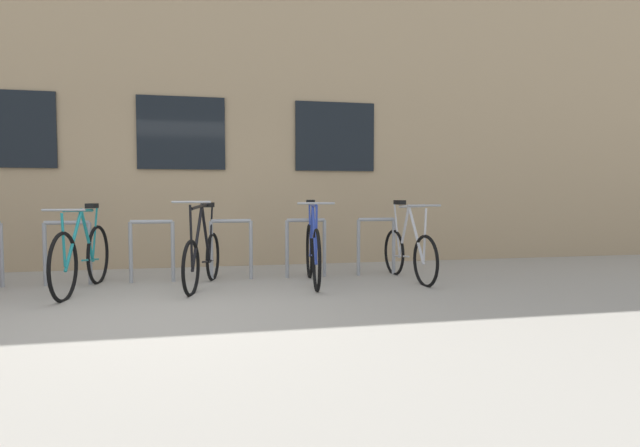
{
  "coord_description": "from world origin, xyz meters",
  "views": [
    {
      "loc": [
        0.48,
        -4.86,
        1.12
      ],
      "look_at": [
        1.82,
        1.6,
        0.75
      ],
      "focal_mm": 28.52,
      "sensor_mm": 36.0,
      "label": 1
    }
  ],
  "objects_px": {
    "bicycle_teal": "(82,257)",
    "bicycle_black": "(203,256)",
    "bicycle_silver": "(409,252)",
    "bicycle_blue": "(313,251)"
  },
  "relations": [
    {
      "from": "bicycle_teal",
      "to": "bicycle_blue",
      "type": "relative_size",
      "value": 1.06
    },
    {
      "from": "bicycle_black",
      "to": "bicycle_teal",
      "type": "distance_m",
      "value": 1.36
    },
    {
      "from": "bicycle_teal",
      "to": "bicycle_black",
      "type": "bearing_deg",
      "value": 0.38
    },
    {
      "from": "bicycle_black",
      "to": "bicycle_silver",
      "type": "xyz_separation_m",
      "value": [
        2.65,
        -0.02,
        0.0
      ]
    },
    {
      "from": "bicycle_black",
      "to": "bicycle_teal",
      "type": "relative_size",
      "value": 0.89
    },
    {
      "from": "bicycle_silver",
      "to": "bicycle_blue",
      "type": "relative_size",
      "value": 0.94
    },
    {
      "from": "bicycle_silver",
      "to": "bicycle_blue",
      "type": "bearing_deg",
      "value": -179.76
    },
    {
      "from": "bicycle_teal",
      "to": "bicycle_blue",
      "type": "xyz_separation_m",
      "value": [
        2.72,
        -0.02,
        0.0
      ]
    },
    {
      "from": "bicycle_teal",
      "to": "bicycle_silver",
      "type": "relative_size",
      "value": 1.14
    },
    {
      "from": "bicycle_black",
      "to": "bicycle_silver",
      "type": "distance_m",
      "value": 2.65
    }
  ]
}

